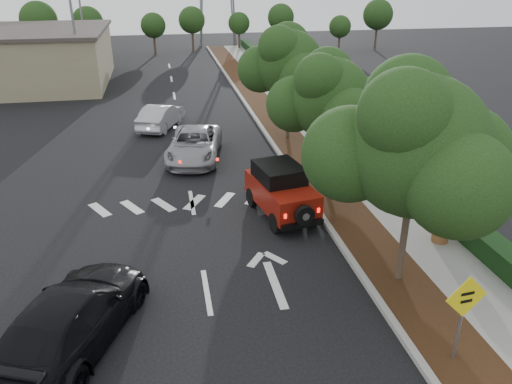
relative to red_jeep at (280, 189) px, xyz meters
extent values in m
plane|color=black|center=(-3.17, -4.48, -0.97)|extent=(120.00, 120.00, 0.00)
cube|color=#9E9B93|center=(1.43, 7.52, -0.89)|extent=(0.20, 70.00, 0.15)
cube|color=black|center=(2.43, 7.52, -0.91)|extent=(1.80, 70.00, 0.12)
cube|color=gray|center=(4.33, 7.52, -0.91)|extent=(2.00, 70.00, 0.12)
cube|color=black|center=(5.73, 7.52, -0.57)|extent=(0.80, 70.00, 0.80)
cylinder|color=black|center=(-0.88, 0.82, -0.60)|extent=(0.39, 0.76, 0.73)
cylinder|color=black|center=(0.52, 1.08, -0.60)|extent=(0.39, 0.76, 0.73)
cylinder|color=black|center=(-0.45, -1.43, -0.60)|extent=(0.39, 0.76, 0.73)
cylinder|color=black|center=(0.94, -1.16, -0.60)|extent=(0.39, 0.76, 0.73)
cube|color=maroon|center=(0.03, -0.17, -0.10)|extent=(2.24, 3.61, 0.91)
cube|color=black|center=(-0.02, 0.10, 0.64)|extent=(1.83, 2.10, 0.58)
cube|color=maroon|center=(-0.21, 1.08, -0.17)|extent=(1.59, 1.19, 0.75)
cube|color=black|center=(0.36, -1.90, -0.51)|extent=(1.56, 0.45, 0.20)
cylinder|color=black|center=(0.39, -2.02, -0.10)|extent=(0.72, 0.33, 0.69)
cube|color=#FF190C|center=(-0.26, -1.96, -0.10)|extent=(0.10, 0.05, 0.16)
cube|color=#FF190C|center=(0.96, -1.73, -0.10)|extent=(0.10, 0.05, 0.16)
imported|color=#93959A|center=(-2.67, 6.44, -0.26)|extent=(3.26, 5.45, 1.42)
imported|color=black|center=(-6.52, -5.99, -0.20)|extent=(3.97, 5.69, 1.53)
imported|color=#A7A9AF|center=(-4.17, 11.83, -0.28)|extent=(2.87, 4.37, 1.36)
imported|color=#A7A9AF|center=(-11.92, 22.37, -0.13)|extent=(5.29, 3.87, 1.68)
cylinder|color=slate|center=(2.23, -8.30, 0.20)|extent=(0.08, 0.08, 2.09)
cube|color=yellow|center=(2.24, -8.33, 0.89)|extent=(1.06, 0.14, 1.07)
cube|color=black|center=(2.24, -8.35, 0.99)|extent=(0.34, 0.04, 0.07)
cube|color=black|center=(2.24, -8.35, 0.79)|extent=(0.30, 0.04, 0.07)
cylinder|color=brown|center=(4.72, -3.24, -0.58)|extent=(0.54, 0.54, 0.54)
sphere|color=black|center=(4.72, -3.24, -0.06)|extent=(0.68, 0.68, 0.68)
imported|color=black|center=(4.72, -3.24, 0.01)|extent=(0.58, 0.50, 0.64)
camera|label=1|loc=(-3.97, -16.31, 7.50)|focal=35.00mm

